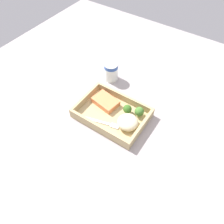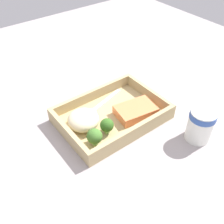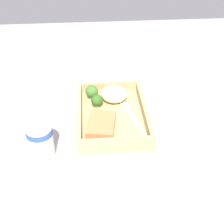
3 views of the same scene
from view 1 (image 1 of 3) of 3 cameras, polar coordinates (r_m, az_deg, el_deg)
The scene contains 10 objects.
ground_plane at distance 93.80cm, azimuth 0.00°, elevation -1.42°, with size 160.00×160.00×2.00cm, color #9B9292.
takeout_tray at distance 92.54cm, azimuth 0.00°, elevation -0.82°, with size 28.99×20.43×1.20cm, color tan.
tray_rim at distance 90.78cm, azimuth 0.00°, elevation 0.06°, with size 28.99×20.43×3.29cm.
salmon_fillet at distance 94.97cm, azimuth -1.70°, elevation 2.74°, with size 10.80×7.32×2.60cm, color #EE804C.
mashed_potatoes at distance 86.92cm, azimuth 4.14°, elevation -2.68°, with size 8.41×8.42×4.57cm, color beige.
broccoli_floret_1 at distance 90.87cm, azimuth 4.04°, elevation 0.77°, with size 3.62×3.62×4.38cm.
broccoli_floret_2 at distance 90.28cm, azimuth 7.14°, elevation 0.11°, with size 3.93×3.93×4.71cm.
fork at distance 89.20cm, azimuth -2.35°, elevation -2.81°, with size 15.69×5.68×0.44cm.
paper_cup at distance 105.60cm, azimuth -0.24°, elevation 10.74°, with size 6.63×6.63×9.05cm.
receipt_slip at distance 106.83cm, azimuth -8.67°, elevation 7.06°, with size 9.54×15.82×0.24cm, color white.
Camera 1 is at (31.85, -47.37, 73.43)cm, focal length 35.00 mm.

